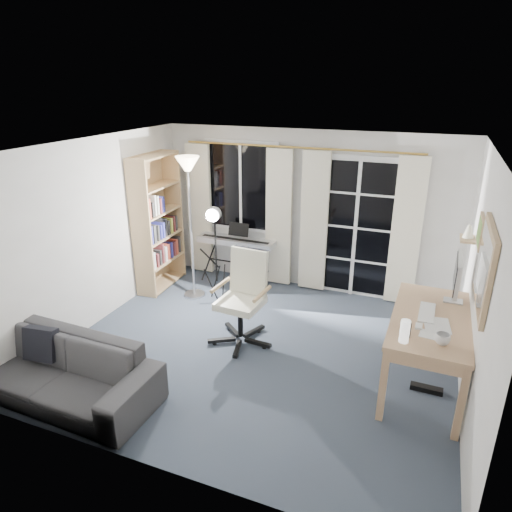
% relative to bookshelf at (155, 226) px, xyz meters
% --- Properties ---
extents(floor, '(4.50, 4.00, 0.02)m').
position_rel_bookshelf_xyz_m(floor, '(2.13, -1.16, -0.98)').
color(floor, '#333F4B').
rests_on(floor, ground).
extents(window, '(1.20, 0.08, 1.40)m').
position_rel_bookshelf_xyz_m(window, '(1.08, 0.81, 0.53)').
color(window, white).
rests_on(window, floor).
extents(french_door, '(1.32, 0.09, 2.11)m').
position_rel_bookshelf_xyz_m(french_door, '(2.88, 0.81, 0.05)').
color(french_door, white).
rests_on(french_door, floor).
extents(curtains, '(3.60, 0.07, 2.13)m').
position_rel_bookshelf_xyz_m(curtains, '(1.99, 0.72, 0.12)').
color(curtains, gold).
rests_on(curtains, floor).
extents(bookshelf, '(0.36, 0.96, 2.05)m').
position_rel_bookshelf_xyz_m(bookshelf, '(0.00, 0.00, 0.00)').
color(bookshelf, tan).
rests_on(bookshelf, floor).
extents(torchiere_lamp, '(0.39, 0.39, 2.08)m').
position_rel_bookshelf_xyz_m(torchiere_lamp, '(0.70, -0.15, 0.70)').
color(torchiere_lamp, '#B2B2B7').
rests_on(torchiere_lamp, floor).
extents(keyboard_piano, '(1.24, 0.60, 0.90)m').
position_rel_bookshelf_xyz_m(keyboard_piano, '(1.10, 0.54, -0.29)').
color(keyboard_piano, black).
rests_on(keyboard_piano, floor).
extents(studio_light, '(0.29, 0.30, 1.47)m').
position_rel_bookshelf_xyz_m(studio_light, '(1.12, -0.24, 0.20)').
color(studio_light, black).
rests_on(studio_light, floor).
extents(office_chair, '(0.78, 0.80, 1.15)m').
position_rel_bookshelf_xyz_m(office_chair, '(1.88, -0.95, -0.30)').
color(office_chair, black).
rests_on(office_chair, floor).
extents(desk, '(0.79, 1.53, 0.81)m').
position_rel_bookshelf_xyz_m(desk, '(4.01, -1.15, -0.26)').
color(desk, tan).
rests_on(desk, floor).
extents(monitor, '(0.20, 0.59, 0.51)m').
position_rel_bookshelf_xyz_m(monitor, '(4.20, -0.70, 0.15)').
color(monitor, silver).
rests_on(monitor, desk).
extents(desk_clutter, '(0.49, 0.92, 1.03)m').
position_rel_bookshelf_xyz_m(desk_clutter, '(3.93, -1.39, -0.34)').
color(desk_clutter, white).
rests_on(desk_clutter, desk).
extents(mug, '(0.14, 0.11, 0.13)m').
position_rel_bookshelf_xyz_m(mug, '(4.11, -1.65, -0.09)').
color(mug, silver).
rests_on(mug, desk).
extents(wall_mirror, '(0.04, 0.94, 0.74)m').
position_rel_bookshelf_xyz_m(wall_mirror, '(4.35, -1.51, 0.58)').
color(wall_mirror, tan).
rests_on(wall_mirror, floor).
extents(framed_print, '(0.03, 0.42, 0.32)m').
position_rel_bookshelf_xyz_m(framed_print, '(4.35, -0.61, 0.63)').
color(framed_print, tan).
rests_on(framed_print, floor).
extents(wall_shelf, '(0.16, 0.30, 0.18)m').
position_rel_bookshelf_xyz_m(wall_shelf, '(4.29, -0.11, 0.43)').
color(wall_shelf, tan).
rests_on(wall_shelf, floor).
extents(sofa, '(2.10, 0.66, 0.82)m').
position_rel_bookshelf_xyz_m(sofa, '(0.55, -2.71, -0.56)').
color(sofa, '#323235').
rests_on(sofa, floor).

